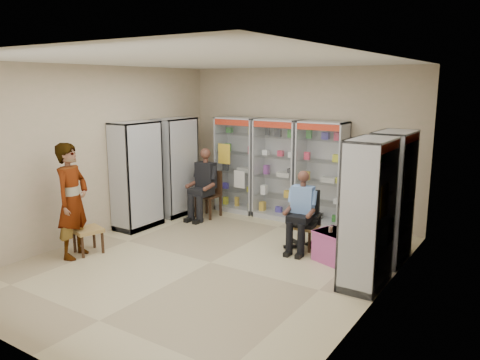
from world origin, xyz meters
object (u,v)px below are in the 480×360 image
Objects in this scene: cabinet_back_mid at (277,169)px; woven_stool_a at (304,236)px; office_chair at (304,220)px; seated_shopkeeper at (303,213)px; cabinet_left_far at (176,167)px; standing_man at (72,201)px; pink_trunk at (334,246)px; cabinet_back_right at (321,174)px; cabinet_right_far at (391,197)px; woven_stool_b at (88,240)px; cabinet_right_near at (368,214)px; cabinet_back_left at (238,165)px; wooden_chair at (208,194)px; cabinet_left_near at (137,176)px.

cabinet_back_mid is 4.89× the size of woven_stool_a.
office_chair is 0.14m from seated_shopkeeper.
cabinet_left_far is 2.77m from standing_man.
pink_trunk is 0.69m from woven_stool_a.
cabinet_back_right is (0.95, 0.00, 0.00)m from cabinet_back_mid.
cabinet_right_far is at bearing 87.43° from cabinet_left_far.
office_chair is at bearing -106.07° from woven_stool_a.
cabinet_back_mid is 2.06× the size of office_chair.
office_chair is (0.31, -1.37, -0.51)m from cabinet_back_right.
office_chair reaches higher than pink_trunk.
cabinet_back_mid is 4.86× the size of woven_stool_b.
cabinet_right_near is (2.58, -2.23, 0.00)m from cabinet_back_mid.
woven_stool_b is at bearing -99.81° from cabinet_back_left.
cabinet_back_right is at bearing -52.73° from standing_man.
woven_stool_a is (-0.63, 0.28, -0.03)m from pink_trunk.
cabinet_back_mid reaches higher than standing_man.
seated_shopkeeper is at bearing 161.80° from pink_trunk.
cabinet_right_near is 1.77m from woven_stool_a.
pink_trunk is (2.84, -1.63, -0.76)m from cabinet_back_left.
cabinet_right_near is (3.53, -2.23, 0.00)m from cabinet_back_left.
cabinet_right_far is 1.44m from office_chair.
standing_man reaches higher than wooden_chair.
woven_stool_a is at bearing 56.42° from cabinet_right_near.
pink_trunk is 4.10m from standing_man.
woven_stool_b is (-3.44, -1.84, -0.03)m from pink_trunk.
cabinet_back_mid reaches higher than pink_trunk.
pink_trunk is at bearing 28.13° from woven_stool_b.
cabinet_right_near is 4.10m from wooden_chair.
cabinet_left_near is at bearing -114.61° from cabinet_back_left.
cabinet_back_mid and cabinet_right_near have the same top height.
wooden_chair is at bearing -25.74° from standing_man.
pink_trunk is (3.77, 0.40, -0.76)m from cabinet_left_near.
seated_shopkeeper is 0.77m from pink_trunk.
standing_man is (-4.18, -2.55, -0.10)m from cabinet_right_far.
cabinet_back_left reaches higher than office_chair.
standing_man reaches higher than pink_trunk.
cabinet_left_near is (-4.46, 0.20, 0.00)m from cabinet_right_near.
cabinet_back_right is at bearing 18.75° from wooden_chair.
cabinet_left_far is (-4.46, 1.30, 0.00)m from cabinet_right_near.
cabinet_back_mid is 2.82m from cabinet_right_far.
seated_shopkeeper is at bearing 102.41° from cabinet_right_far.
cabinet_back_mid is 1.00× the size of cabinet_left_far.
standing_man is (-0.65, -3.68, -0.10)m from cabinet_back_left.
cabinet_back_left is at bearing -28.03° from standing_man.
cabinet_left_near is (-4.46, -0.90, 0.00)m from cabinet_right_far.
cabinet_right_far and cabinet_left_near have the same top height.
cabinet_back_left is 1.11× the size of standing_man.
woven_stool_a is 3.52m from woven_stool_b.
cabinet_left_near is (-2.83, -2.03, 0.00)m from cabinet_back_right.
cabinet_back_left is at bearing 150.16° from pink_trunk.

